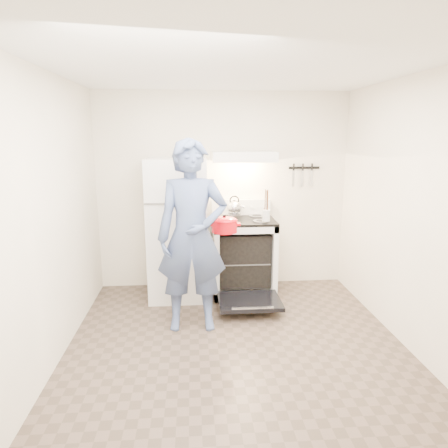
{
  "coord_description": "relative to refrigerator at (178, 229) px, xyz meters",
  "views": [
    {
      "loc": [
        -0.39,
        -3.3,
        1.97
      ],
      "look_at": [
        -0.05,
        1.0,
        1.0
      ],
      "focal_mm": 32.0,
      "sensor_mm": 36.0,
      "label": 1
    }
  ],
  "objects": [
    {
      "name": "person",
      "position": [
        0.18,
        -0.87,
        0.12
      ],
      "size": [
        0.71,
        0.47,
        1.94
      ],
      "primitive_type": "imported",
      "rotation": [
        0.0,
        0.0,
        0.01
      ],
      "color": "#3A4777",
      "rests_on": "floor"
    },
    {
      "name": "utensil_jar",
      "position": [
        1.04,
        -0.24,
        0.2
      ],
      "size": [
        0.11,
        0.11,
        0.13
      ],
      "primitive_type": "cylinder",
      "rotation": [
        0.0,
        0.0,
        -0.26
      ],
      "color": "silver",
      "rests_on": "cooktop"
    },
    {
      "name": "back_wall",
      "position": [
        0.58,
        0.35,
        0.4
      ],
      "size": [
        3.2,
        0.02,
        2.5
      ],
      "primitive_type": "cube",
      "color": "#F2E6CF",
      "rests_on": "ground"
    },
    {
      "name": "knife_strip",
      "position": [
        1.63,
        0.33,
        0.7
      ],
      "size": [
        0.4,
        0.02,
        0.03
      ],
      "primitive_type": "cube",
      "color": "black",
      "rests_on": "back_wall"
    },
    {
      "name": "pizza_stone",
      "position": [
        0.78,
        0.05,
        -0.4
      ],
      "size": [
        0.31,
        0.31,
        0.02
      ],
      "primitive_type": "cylinder",
      "color": "#8D6F4E",
      "rests_on": "oven_rack"
    },
    {
      "name": "dutch_oven",
      "position": [
        0.52,
        -0.64,
        0.17
      ],
      "size": [
        0.34,
        0.27,
        0.23
      ],
      "primitive_type": null,
      "color": "red",
      "rests_on": "person"
    },
    {
      "name": "floor",
      "position": [
        0.58,
        -1.45,
        -0.85
      ],
      "size": [
        3.6,
        3.6,
        0.0
      ],
      "primitive_type": "plane",
      "color": "brown",
      "rests_on": "ground"
    },
    {
      "name": "oven_door",
      "position": [
        0.81,
        -0.57,
        -0.72
      ],
      "size": [
        0.7,
        0.54,
        0.04
      ],
      "primitive_type": "cube",
      "color": "black",
      "rests_on": "floor"
    },
    {
      "name": "refrigerator",
      "position": [
        0.0,
        0.0,
        0.0
      ],
      "size": [
        0.7,
        0.7,
        1.7
      ],
      "primitive_type": "cube",
      "color": "silver",
      "rests_on": "floor"
    },
    {
      "name": "oven_rack",
      "position": [
        0.81,
        0.02,
        -0.41
      ],
      "size": [
        0.6,
        0.52,
        0.01
      ],
      "primitive_type": "cube",
      "color": "slate",
      "rests_on": "stove_body"
    },
    {
      "name": "range_hood",
      "position": [
        0.81,
        0.1,
        0.86
      ],
      "size": [
        0.76,
        0.5,
        0.12
      ],
      "primitive_type": "cube",
      "color": "silver",
      "rests_on": "back_wall"
    },
    {
      "name": "backsplash",
      "position": [
        0.81,
        0.31,
        0.2
      ],
      "size": [
        0.76,
        0.07,
        0.2
      ],
      "primitive_type": "cube",
      "color": "silver",
      "rests_on": "cooktop"
    },
    {
      "name": "tea_kettle",
      "position": [
        0.71,
        0.14,
        0.24
      ],
      "size": [
        0.22,
        0.19,
        0.27
      ],
      "primitive_type": null,
      "color": "#B5B5BA",
      "rests_on": "cooktop"
    },
    {
      "name": "cooktop",
      "position": [
        0.81,
        0.02,
        0.09
      ],
      "size": [
        0.76,
        0.65,
        0.03
      ],
      "primitive_type": "cube",
      "color": "black",
      "rests_on": "stove_body"
    },
    {
      "name": "stove_body",
      "position": [
        0.81,
        0.02,
        -0.39
      ],
      "size": [
        0.76,
        0.65,
        0.92
      ],
      "primitive_type": "cube",
      "color": "silver",
      "rests_on": "floor"
    }
  ]
}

